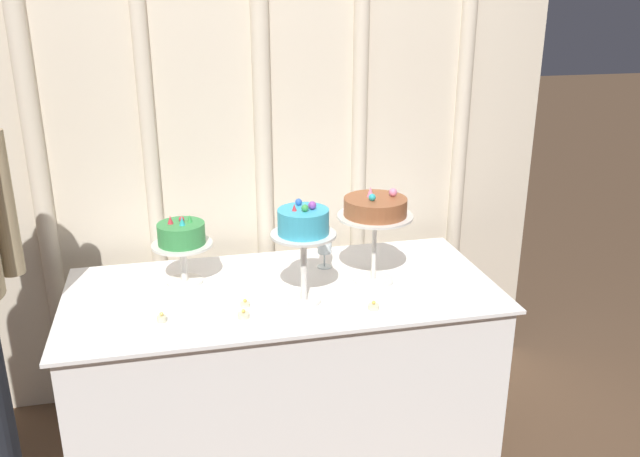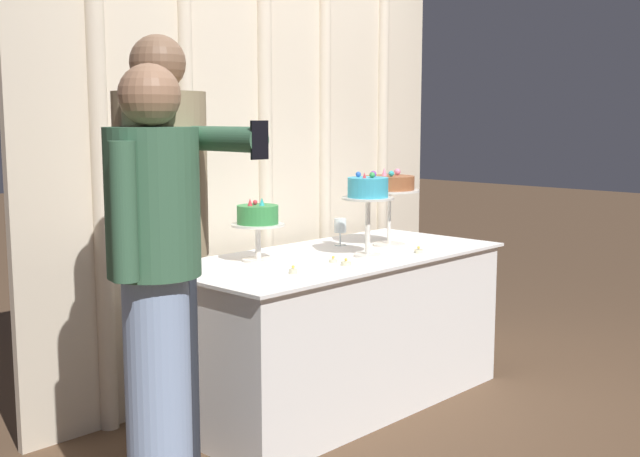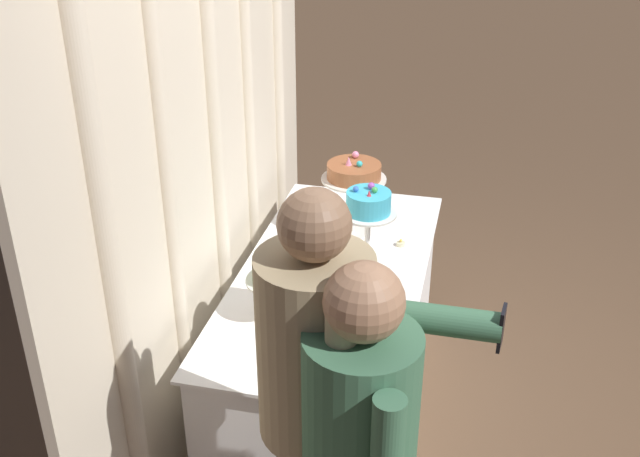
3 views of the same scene
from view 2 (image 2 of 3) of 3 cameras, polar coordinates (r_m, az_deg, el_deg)
The scene contains 13 objects.
ground_plane at distance 4.06m, azimuth 2.26°, elevation -12.62°, with size 24.00×24.00×0.00m, color brown.
draped_curtain at distance 4.24m, azimuth -4.33°, elevation 8.98°, with size 2.80×0.18×2.75m.
cake_table at distance 4.00m, azimuth 1.21°, elevation -7.20°, with size 1.77×0.82×0.76m.
cake_display_leftmost at distance 3.72m, azimuth -4.49°, elevation 0.66°, with size 0.25×0.25×0.30m.
cake_display_center at distance 3.83m, azimuth 3.45°, elevation 2.54°, with size 0.25×0.25×0.42m.
cake_display_rightmost at distance 4.16m, azimuth 5.01°, elevation 2.92°, with size 0.31×0.31×0.41m.
wine_glass at distance 4.19m, azimuth 1.46°, elevation 0.15°, with size 0.06×0.06×0.14m.
tealight_far_left at distance 3.45m, azimuth -1.94°, elevation -3.06°, with size 0.04×0.04×0.04m.
tealight_near_left at distance 3.63m, azimuth 1.87°, elevation -2.51°, with size 0.05×0.05×0.04m.
tealight_near_right at distance 3.71m, azimuth 0.95°, elevation -2.31°, with size 0.04×0.04×0.03m.
tealight_far_right at distance 3.99m, azimuth 7.08°, elevation -1.61°, with size 0.04×0.04×0.04m.
guest_man_pink_jacket at distance 2.97m, azimuth -11.19°, elevation -1.53°, with size 0.46×0.46×1.72m.
guest_man_dark_suit at distance 2.76m, azimuth -11.68°, elevation -3.41°, with size 0.43×0.57×1.61m.
Camera 2 is at (-2.85, -2.50, 1.43)m, focal length 44.64 mm.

